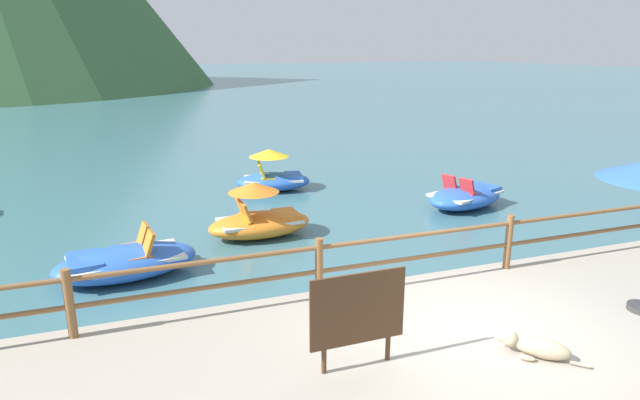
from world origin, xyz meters
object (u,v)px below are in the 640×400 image
Objects in this scene: sign_board at (358,310)px; pedal_boat_2 at (273,177)px; pedal_boat_1 at (259,219)px; pedal_boat_6 at (126,262)px; dog_resting at (537,347)px; pedal_boat_3 at (466,196)px.

pedal_boat_2 is (1.59, 9.81, -0.72)m from sign_board.
pedal_boat_6 is (-2.81, -1.34, -0.11)m from pedal_boat_1.
pedal_boat_1 is 4.07m from pedal_boat_2.
pedal_boat_6 is at bearing 118.87° from sign_board.
pedal_boat_1 reaches higher than pedal_boat_2.
pedal_boat_3 is at bearing 61.68° from dog_resting.
dog_resting is 10.36m from pedal_boat_2.
sign_board is 5.35m from pedal_boat_6.
pedal_boat_6 reaches higher than dog_resting.
pedal_boat_2 is at bearing 141.73° from pedal_boat_3.
sign_board reaches higher than pedal_boat_1.
sign_board is at bearing -92.48° from pedal_boat_1.
pedal_boat_3 is at bearing 47.38° from sign_board.
sign_board is 0.44× the size of pedal_boat_6.
pedal_boat_3 reaches higher than dog_resting.
dog_resting is at bearing -14.16° from sign_board.
sign_board is 8.75m from pedal_boat_3.
pedal_boat_6 is (-2.55, 4.63, -0.83)m from sign_board.
pedal_boat_6 is at bearing -154.49° from pedal_boat_1.
sign_board reaches higher than pedal_boat_2.
pedal_boat_1 is at bearing -109.11° from pedal_boat_2.
sign_board is at bearing -61.13° from pedal_boat_6.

